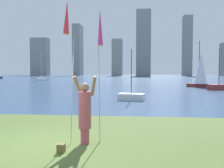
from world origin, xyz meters
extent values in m
cube|color=navy|center=(0.00, 62.43, -0.06)|extent=(120.00, 115.14, 0.12)
cube|color=#232D14|center=(0.00, 4.86, -0.02)|extent=(120.00, 0.70, 0.02)
cylinder|color=#B24C59|center=(1.35, 0.43, 0.22)|extent=(0.25, 0.25, 0.44)
cylinder|color=#B24C59|center=(1.35, 0.43, 0.97)|extent=(0.36, 0.36, 1.06)
sphere|color=#936B51|center=(1.35, 0.43, 1.63)|extent=(0.26, 0.26, 0.26)
cylinder|color=#936B51|center=(1.12, 0.58, 1.66)|extent=(0.26, 0.41, 0.61)
cylinder|color=#936B51|center=(1.58, 0.58, 1.66)|extent=(0.26, 0.41, 0.61)
cylinder|color=#B2B2B7|center=(0.95, 0.58, 1.55)|extent=(0.02, 0.47, 3.06)
cone|color=red|center=(0.95, 0.07, 3.55)|extent=(0.16, 0.29, 0.93)
sphere|color=yellow|center=(0.95, 0.13, 3.09)|extent=(0.06, 0.06, 0.06)
cylinder|color=#B2B2B7|center=(1.75, 0.58, 1.42)|extent=(0.02, 0.19, 2.84)
cone|color=#D83399|center=(1.75, 0.78, 3.37)|extent=(0.16, 0.22, 1.07)
sphere|color=yellow|center=(1.75, 0.75, 2.84)|extent=(0.06, 0.06, 0.06)
cube|color=olive|center=(0.90, -0.39, 0.11)|extent=(0.19, 0.19, 0.23)
cube|color=white|center=(2.47, 11.09, 0.24)|extent=(1.95, 1.28, 0.47)
cylinder|color=#47474C|center=(2.47, 11.09, 2.05)|extent=(0.06, 0.06, 3.15)
cube|color=maroon|center=(11.79, 21.68, 0.29)|extent=(2.65, 1.98, 0.59)
cylinder|color=#47474C|center=(11.79, 21.68, 2.56)|extent=(0.08, 0.08, 3.95)
cube|color=maroon|center=(10.64, 25.70, 0.22)|extent=(2.88, 1.99, 0.44)
cylinder|color=#47474C|center=(10.64, 25.70, 3.13)|extent=(0.09, 0.09, 5.38)
cone|color=white|center=(10.83, 25.59, 2.46)|extent=(2.05, 2.05, 4.04)
cube|color=white|center=(-16.52, 42.88, 0.29)|extent=(1.86, 2.71, 0.57)
cylinder|color=silver|center=(-16.52, 42.88, 3.31)|extent=(0.08, 0.08, 5.48)
cube|color=gray|center=(-37.55, 95.54, 7.80)|extent=(7.01, 4.63, 15.59)
cube|color=gray|center=(-21.94, 97.93, 10.59)|extent=(3.14, 7.65, 21.18)
cube|color=gray|center=(-4.99, 95.57, 7.29)|extent=(3.99, 7.72, 14.57)
cube|color=gray|center=(5.61, 99.05, 13.52)|extent=(6.02, 5.08, 27.05)
cube|color=gray|center=(22.57, 94.32, 11.67)|extent=(3.35, 4.28, 23.35)
camera|label=1|loc=(2.82, -6.55, 2.11)|focal=40.10mm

